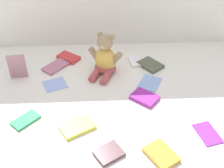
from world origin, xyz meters
TOP-DOWN VIEW (x-y plane):
  - ground_plane at (0.00, 0.00)m, footprint 3.20×3.20m
  - teddy_bear at (-0.04, 0.13)m, footprint 0.18×0.19m
  - book_case_0 at (-0.29, 0.04)m, footprint 0.14×0.13m
  - book_case_1 at (0.14, 0.21)m, footprint 0.08×0.11m
  - book_case_2 at (-0.04, -0.41)m, footprint 0.13×0.13m
  - book_case_3 at (-0.48, 0.10)m, footprint 0.09×0.03m
  - book_case_4 at (-0.30, 0.18)m, footprint 0.15×0.15m
  - book_case_5 at (0.16, -0.43)m, footprint 0.14×0.15m
  - book_case_6 at (0.21, 0.18)m, footprint 0.15×0.16m
  - book_case_7 at (-0.16, -0.27)m, footprint 0.16×0.14m
  - book_case_8 at (0.19, 0.02)m, footprint 0.14×0.15m
  - book_case_9 at (0.38, -0.33)m, footprint 0.11×0.14m
  - book_case_10 at (0.14, -0.09)m, footprint 0.15×0.14m
  - book_case_11 at (-0.39, -0.21)m, footprint 0.13×0.13m
  - book_case_12 at (-0.24, 0.27)m, footprint 0.14×0.13m

SIDE VIEW (x-z plane):
  - ground_plane at x=0.00m, z-range 0.00..0.00m
  - book_case_0 at x=-0.29m, z-range 0.00..0.01m
  - book_case_9 at x=0.38m, z-range 0.00..0.01m
  - book_case_8 at x=0.19m, z-range 0.00..0.01m
  - book_case_11 at x=-0.39m, z-range 0.00..0.01m
  - book_case_1 at x=0.14m, z-range 0.00..0.01m
  - book_case_4 at x=-0.30m, z-range 0.00..0.01m
  - book_case_2 at x=-0.04m, z-range 0.00..0.02m
  - book_case_7 at x=-0.16m, z-range 0.00..0.02m
  - book_case_6 at x=0.21m, z-range 0.00..0.02m
  - book_case_5 at x=0.16m, z-range 0.00..0.02m
  - book_case_10 at x=0.14m, z-range 0.00..0.02m
  - book_case_12 at x=-0.24m, z-range 0.00..0.02m
  - book_case_3 at x=-0.48m, z-range 0.00..0.14m
  - teddy_bear at x=-0.04m, z-range -0.03..0.20m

